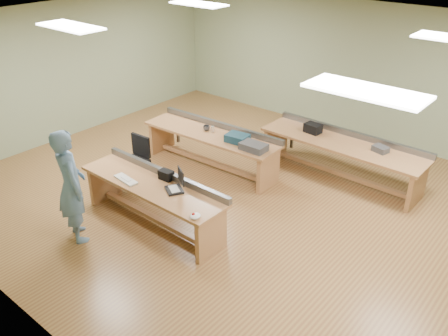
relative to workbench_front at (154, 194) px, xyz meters
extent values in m
plane|color=olive|center=(0.78, 1.53, -0.55)|extent=(10.00, 10.00, 0.00)
plane|color=silver|center=(0.78, 1.53, 2.45)|extent=(10.00, 10.00, 0.00)
cube|color=gray|center=(0.78, 5.53, 0.95)|extent=(10.00, 0.04, 3.00)
cube|color=gray|center=(0.78, -2.47, 0.95)|extent=(10.00, 0.04, 3.00)
cube|color=gray|center=(-4.22, 1.53, 0.95)|extent=(0.04, 8.00, 3.00)
cube|color=white|center=(-1.72, 0.03, 2.42)|extent=(1.20, 0.50, 0.03)
cube|color=white|center=(-1.72, 3.03, 2.42)|extent=(1.20, 0.50, 0.03)
cube|color=white|center=(3.28, 0.03, 2.42)|extent=(1.20, 0.50, 0.03)
cube|color=#A96E47|center=(0.00, -0.04, 0.17)|extent=(2.73, 0.73, 0.05)
cube|color=#A96E47|center=(-1.26, -0.03, -0.20)|extent=(0.08, 0.63, 0.70)
cube|color=#A96E47|center=(1.26, -0.04, -0.20)|extent=(0.08, 0.63, 0.70)
cube|color=#A96E47|center=(0.00, -0.04, -0.45)|extent=(2.42, 0.11, 0.08)
cube|color=#5A5D63|center=(0.00, 0.29, 0.25)|extent=(2.72, 0.09, 0.11)
cube|color=#A96E47|center=(-0.62, 2.10, 0.17)|extent=(2.95, 0.91, 0.05)
cube|color=#A96E47|center=(-1.98, 2.03, -0.20)|extent=(0.11, 0.68, 0.70)
cube|color=#A96E47|center=(0.74, 2.16, -0.20)|extent=(0.11, 0.68, 0.70)
cube|color=#A96E47|center=(-0.62, 2.10, -0.45)|extent=(2.62, 0.22, 0.08)
cube|color=#5A5D63|center=(-0.64, 2.45, 0.25)|extent=(2.92, 0.22, 0.11)
cube|color=#A96E47|center=(1.58, 3.35, 0.17)|extent=(3.21, 0.89, 0.05)
cube|color=#A96E47|center=(0.08, 3.37, -0.20)|extent=(0.09, 0.75, 0.70)
cube|color=#A96E47|center=(3.08, 3.33, -0.20)|extent=(0.09, 0.75, 0.70)
cube|color=#A96E47|center=(1.58, 3.35, -0.45)|extent=(2.90, 0.13, 0.08)
cube|color=#5A5D63|center=(1.58, 3.73, 0.25)|extent=(3.20, 0.12, 0.11)
imported|color=slate|center=(-0.66, -1.04, 0.36)|extent=(0.78, 0.65, 1.83)
cube|color=black|center=(0.43, 0.05, 0.21)|extent=(0.38, 0.36, 0.03)
cube|color=black|center=(0.48, 0.15, 0.43)|extent=(0.27, 0.16, 0.23)
cube|color=beige|center=(-0.41, -0.22, 0.21)|extent=(0.49, 0.21, 0.03)
ellipsoid|color=white|center=(1.20, -0.30, 0.23)|extent=(0.19, 0.20, 0.07)
cube|color=black|center=(0.07, 0.23, 0.28)|extent=(0.24, 0.16, 0.16)
cylinder|color=black|center=(-1.21, 0.60, -0.32)|extent=(0.06, 0.06, 0.48)
cube|color=black|center=(-1.21, 0.60, -0.06)|extent=(0.48, 0.48, 0.06)
cube|color=black|center=(-1.23, 0.82, 0.20)|extent=(0.43, 0.08, 0.41)
cylinder|color=black|center=(-1.21, 0.60, -0.52)|extent=(0.55, 0.55, 0.06)
cube|color=#143241|center=(0.03, 2.11, 0.27)|extent=(0.45, 0.36, 0.15)
cube|color=#363639|center=(0.49, 2.01, 0.26)|extent=(0.49, 0.32, 0.13)
imported|color=#363639|center=(-0.77, 2.14, 0.25)|extent=(0.17, 0.17, 0.11)
cylinder|color=silver|center=(-0.63, 2.17, 0.25)|extent=(0.08, 0.08, 0.12)
cube|color=black|center=(0.90, 3.41, 0.29)|extent=(0.34, 0.25, 0.18)
cube|color=#363639|center=(2.29, 3.42, 0.25)|extent=(0.31, 0.26, 0.11)
camera|label=1|loc=(5.08, -4.31, 3.91)|focal=38.00mm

